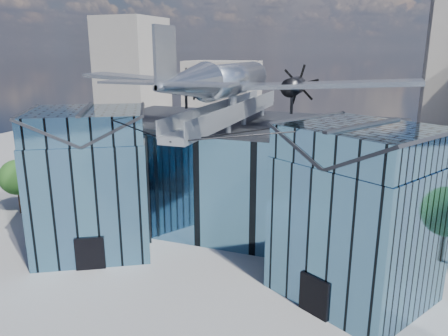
% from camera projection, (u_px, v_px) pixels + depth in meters
% --- Properties ---
extents(ground_plane, '(120.00, 120.00, 0.00)m').
position_uv_depth(ground_plane, '(215.00, 261.00, 34.76)').
color(ground_plane, gray).
extents(museum, '(32.88, 24.50, 17.60)m').
position_uv_depth(museum, '(239.00, 175.00, 38.55)').
color(museum, teal).
rests_on(museum, ground).
extents(bg_towers, '(77.00, 24.50, 26.00)m').
position_uv_depth(bg_towers, '(327.00, 86.00, 77.28)').
color(bg_towers, gray).
rests_on(bg_towers, ground).
extents(tree_plaza_w, '(4.73, 4.73, 5.62)m').
position_uv_depth(tree_plaza_w, '(17.00, 177.00, 44.05)').
color(tree_plaza_w, '#322014').
rests_on(tree_plaza_w, ground).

